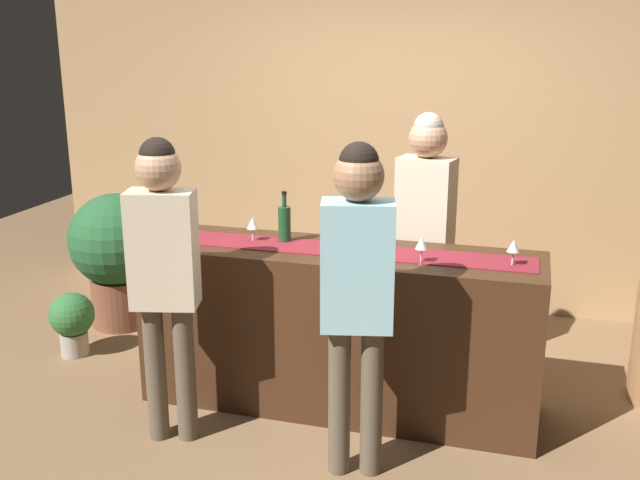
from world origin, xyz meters
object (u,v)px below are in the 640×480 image
wine_bottle_clear (329,231)px  customer_sipping (357,278)px  customer_browsing (164,261)px  potted_plant_tall (117,250)px  wine_glass_mid_counter (252,224)px  bartender (425,217)px  wine_glass_near_customer (422,244)px  wine_glass_far_end (513,247)px  wine_bottle_green (285,223)px  potted_plant_small (72,320)px

wine_bottle_clear → customer_sipping: bearing=-63.7°
customer_browsing → potted_plant_tall: 1.82m
wine_glass_mid_counter → bartender: bartender is taller
bartender → wine_glass_near_customer: bearing=108.0°
wine_bottle_clear → wine_glass_far_end: (1.01, -0.01, -0.01)m
customer_sipping → customer_browsing: 1.03m
customer_sipping → potted_plant_tall: size_ratio=1.66×
wine_bottle_clear → customer_sipping: 0.71m
wine_bottle_clear → customer_browsing: (-0.72, -0.60, -0.06)m
potted_plant_tall → customer_browsing: bearing=-50.4°
wine_glass_mid_counter → potted_plant_tall: wine_glass_mid_counter is taller
wine_glass_mid_counter → bartender: bearing=30.7°
wine_bottle_green → bartender: size_ratio=0.18×
wine_bottle_green → customer_sipping: (0.61, -0.74, -0.04)m
wine_glass_far_end → customer_browsing: 1.82m
customer_sipping → potted_plant_tall: bearing=134.0°
wine_glass_far_end → potted_plant_small: size_ratio=0.32×
wine_glass_mid_counter → potted_plant_tall: 1.61m
wine_bottle_clear → wine_glass_near_customer: size_ratio=2.10×
wine_bottle_clear → potted_plant_small: wine_bottle_clear is taller
customer_browsing → wine_glass_far_end: bearing=5.0°
wine_glass_mid_counter → potted_plant_tall: (-1.37, 0.72, -0.48)m
wine_bottle_green → customer_browsing: bearing=-121.1°
wine_glass_mid_counter → potted_plant_small: (-1.39, 0.14, -0.81)m
customer_sipping → wine_glass_far_end: bearing=29.3°
wine_bottle_green → wine_bottle_clear: size_ratio=1.00×
wine_glass_far_end → potted_plant_small: wine_glass_far_end is taller
wine_bottle_green → customer_browsing: 0.81m
wine_glass_mid_counter → potted_plant_small: size_ratio=0.32×
wine_glass_near_customer → potted_plant_tall: (-2.38, 0.86, -0.48)m
wine_glass_near_customer → wine_glass_far_end: same height
wine_bottle_clear → potted_plant_tall: 2.05m
wine_glass_far_end → potted_plant_small: 2.99m
wine_glass_far_end → potted_plant_small: (-2.87, 0.20, -0.81)m
wine_bottle_clear → wine_bottle_green: bearing=161.5°
customer_sipping → customer_browsing: customer_sipping is taller
wine_glass_near_customer → bartender: size_ratio=0.09×
wine_glass_mid_counter → bartender: 1.08m
wine_glass_mid_counter → customer_sipping: (0.79, -0.69, -0.03)m
wine_glass_far_end → wine_glass_near_customer: bearing=-170.1°
wine_bottle_clear → bartender: bearing=53.0°
bartender → wine_glass_mid_counter: bearing=42.0°
wine_bottle_clear → bartender: (0.45, 0.60, -0.03)m
customer_browsing → wine_glass_mid_counter: bearing=55.9°
potted_plant_tall → wine_glass_near_customer: bearing=-19.8°
wine_glass_far_end → wine_glass_mid_counter: bearing=177.7°
wine_glass_near_customer → wine_bottle_clear: bearing=170.4°
customer_browsing → potted_plant_small: bearing=131.9°
wine_bottle_clear → customer_sipping: (0.31, -0.64, -0.04)m
customer_sipping → customer_browsing: bearing=164.7°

